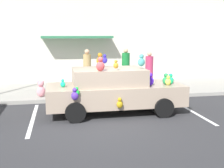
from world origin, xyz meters
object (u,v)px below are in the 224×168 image
at_px(pedestrian_by_lamp, 87,71).
at_px(plush_covered_car, 114,90).
at_px(teddy_bear_on_sidewalk, 41,89).
at_px(pedestrian_walking_past, 126,69).
at_px(pedestrian_near_shopfront, 149,70).

bearing_deg(pedestrian_by_lamp, plush_covered_car, -81.62).
relative_size(teddy_bear_on_sidewalk, pedestrian_by_lamp, 0.36).
distance_m(pedestrian_walking_past, pedestrian_by_lamp, 2.01).
xyz_separation_m(teddy_bear_on_sidewalk, pedestrian_by_lamp, (2.05, 1.27, 0.55)).
distance_m(teddy_bear_on_sidewalk, pedestrian_walking_past, 4.40).
height_order(teddy_bear_on_sidewalk, pedestrian_walking_past, pedestrian_walking_past).
relative_size(teddy_bear_on_sidewalk, pedestrian_walking_past, 0.36).
height_order(teddy_bear_on_sidewalk, pedestrian_near_shopfront, pedestrian_near_shopfront).
distance_m(plush_covered_car, teddy_bear_on_sidewalk, 3.51).
relative_size(plush_covered_car, pedestrian_by_lamp, 2.48).
distance_m(plush_covered_car, pedestrian_walking_past, 4.34).
relative_size(pedestrian_walking_past, pedestrian_by_lamp, 1.00).
relative_size(plush_covered_car, pedestrian_walking_past, 2.49).
relative_size(teddy_bear_on_sidewalk, pedestrian_near_shopfront, 0.40).
xyz_separation_m(plush_covered_car, pedestrian_by_lamp, (-0.53, 3.62, 0.21)).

